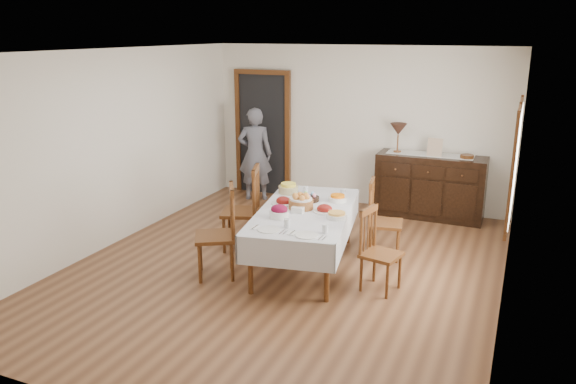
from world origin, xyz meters
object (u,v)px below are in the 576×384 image
at_px(dining_table, 305,217).
at_px(chair_right_far, 381,219).
at_px(person, 255,151).
at_px(chair_right_near, 378,249).
at_px(chair_left_far, 245,208).
at_px(table_lamp, 398,130).
at_px(sideboard, 430,186).
at_px(chair_left_near, 220,231).

relative_size(dining_table, chair_right_far, 2.24).
bearing_deg(person, dining_table, 107.36).
bearing_deg(person, chair_right_near, 116.26).
xyz_separation_m(chair_left_far, table_lamp, (1.49, 2.32, 0.77)).
relative_size(chair_left_far, chair_right_near, 1.19).
relative_size(dining_table, person, 1.34).
height_order(sideboard, person, person).
xyz_separation_m(chair_left_near, sideboard, (1.89, 3.21, -0.07)).
height_order(dining_table, chair_right_far, chair_right_far).
xyz_separation_m(chair_left_far, chair_right_far, (1.73, 0.44, -0.06)).
bearing_deg(sideboard, chair_right_far, -98.98).
bearing_deg(table_lamp, person, -175.54).
distance_m(dining_table, chair_right_near, 1.04).
xyz_separation_m(dining_table, sideboard, (1.09, 2.54, -0.15)).
bearing_deg(table_lamp, chair_right_far, -82.66).
bearing_deg(chair_right_near, chair_left_near, 114.35).
relative_size(chair_right_far, table_lamp, 2.20).
height_order(chair_right_near, person, person).
relative_size(chair_left_near, chair_left_far, 0.98).
height_order(chair_right_far, sideboard, chair_right_far).
height_order(chair_left_far, person, person).
distance_m(person, table_lamp, 2.44).
relative_size(chair_right_far, sideboard, 0.62).
relative_size(chair_right_far, person, 0.60).
xyz_separation_m(chair_right_far, sideboard, (0.30, 1.88, -0.02)).
height_order(dining_table, chair_left_near, chair_left_near).
bearing_deg(chair_left_far, dining_table, 57.79).
xyz_separation_m(dining_table, chair_right_far, (0.79, 0.66, -0.13)).
relative_size(chair_left_near, person, 0.65).
distance_m(chair_right_near, table_lamp, 2.99).
height_order(person, table_lamp, person).
distance_m(chair_left_near, person, 3.20).
bearing_deg(chair_left_near, table_lamp, 126.56).
bearing_deg(sideboard, chair_left_near, -120.53).
distance_m(chair_left_near, table_lamp, 3.56).
bearing_deg(chair_right_far, person, 47.22).
xyz_separation_m(chair_right_near, sideboard, (0.10, 2.83, 0.01)).
xyz_separation_m(chair_right_near, person, (-2.83, 2.64, 0.37)).
bearing_deg(chair_left_far, chair_left_near, -10.12).
height_order(chair_left_near, sideboard, chair_left_near).
height_order(chair_left_near, chair_right_far, chair_left_near).
xyz_separation_m(person, table_lamp, (2.39, 0.19, 0.49)).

